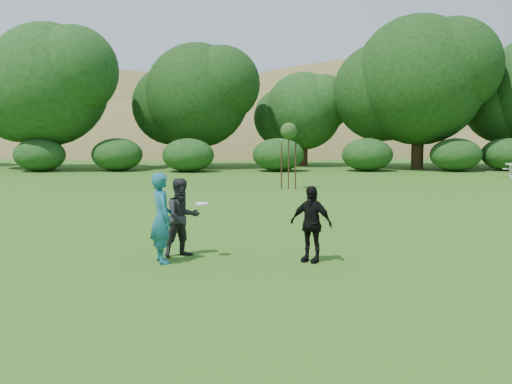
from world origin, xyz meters
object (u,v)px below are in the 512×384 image
(player_grey, at_px, (182,218))
(player_black, at_px, (311,224))
(player_teal, at_px, (162,218))
(sapling, at_px, (289,133))

(player_grey, relative_size, player_black, 1.07)
(player_grey, height_order, player_black, player_grey)
(player_teal, bearing_deg, sapling, -34.71)
(player_grey, relative_size, sapling, 0.57)
(player_teal, bearing_deg, player_black, -110.66)
(player_grey, distance_m, sapling, 14.69)
(player_teal, distance_m, player_black, 2.96)
(player_grey, height_order, sapling, sapling)
(player_grey, bearing_deg, player_black, -44.49)
(player_black, bearing_deg, player_teal, -147.89)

